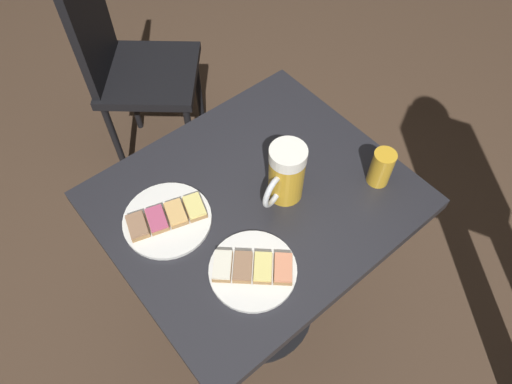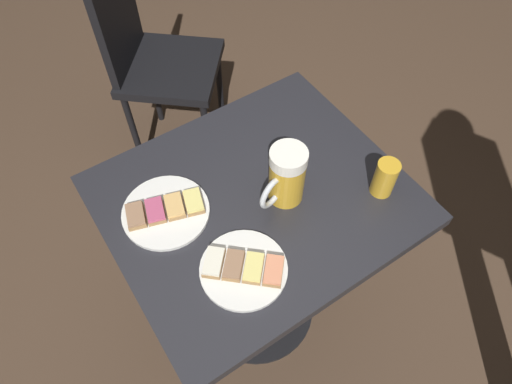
{
  "view_description": "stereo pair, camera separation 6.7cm",
  "coord_description": "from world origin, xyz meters",
  "px_view_note": "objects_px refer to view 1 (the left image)",
  "views": [
    {
      "loc": [
        -0.51,
        0.42,
        1.72
      ],
      "look_at": [
        0.0,
        0.0,
        0.78
      ],
      "focal_mm": 32.39,
      "sensor_mm": 36.0,
      "label": 1
    },
    {
      "loc": [
        -0.55,
        0.37,
        1.72
      ],
      "look_at": [
        0.0,
        0.0,
        0.78
      ],
      "focal_mm": 32.39,
      "sensor_mm": 36.0,
      "label": 2
    }
  ],
  "objects_px": {
    "beer_glass_small": "(381,168)",
    "cafe_chair": "(128,60)",
    "beer_mug": "(286,174)",
    "plate_far": "(253,269)",
    "plate_near": "(167,218)"
  },
  "relations": [
    {
      "from": "plate_near",
      "to": "beer_mug",
      "type": "bearing_deg",
      "value": -113.87
    },
    {
      "from": "plate_far",
      "to": "beer_glass_small",
      "type": "height_order",
      "value": "beer_glass_small"
    },
    {
      "from": "beer_mug",
      "to": "cafe_chair",
      "type": "height_order",
      "value": "cafe_chair"
    },
    {
      "from": "plate_near",
      "to": "cafe_chair",
      "type": "distance_m",
      "value": 0.93
    },
    {
      "from": "plate_far",
      "to": "beer_glass_small",
      "type": "distance_m",
      "value": 0.42
    },
    {
      "from": "beer_glass_small",
      "to": "plate_far",
      "type": "bearing_deg",
      "value": 89.24
    },
    {
      "from": "beer_glass_small",
      "to": "cafe_chair",
      "type": "bearing_deg",
      "value": 8.49
    },
    {
      "from": "plate_near",
      "to": "beer_mug",
      "type": "height_order",
      "value": "beer_mug"
    },
    {
      "from": "plate_far",
      "to": "beer_glass_small",
      "type": "relative_size",
      "value": 1.95
    },
    {
      "from": "beer_glass_small",
      "to": "cafe_chair",
      "type": "height_order",
      "value": "cafe_chair"
    },
    {
      "from": "plate_far",
      "to": "cafe_chair",
      "type": "bearing_deg",
      "value": -13.14
    },
    {
      "from": "plate_far",
      "to": "beer_glass_small",
      "type": "xyz_separation_m",
      "value": [
        -0.01,
        -0.41,
        0.04
      ]
    },
    {
      "from": "plate_near",
      "to": "cafe_chair",
      "type": "xyz_separation_m",
      "value": [
        0.84,
        -0.33,
        -0.22
      ]
    },
    {
      "from": "beer_mug",
      "to": "beer_glass_small",
      "type": "distance_m",
      "value": 0.25
    },
    {
      "from": "plate_near",
      "to": "cafe_chair",
      "type": "relative_size",
      "value": 0.23
    }
  ]
}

